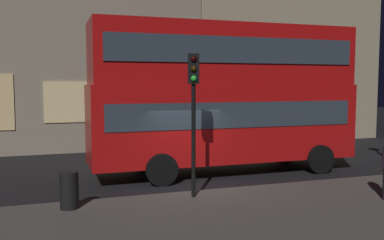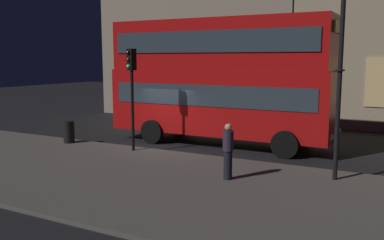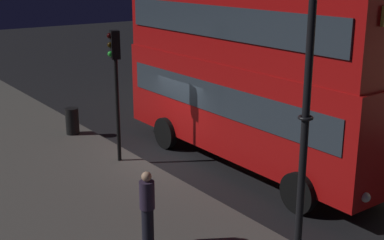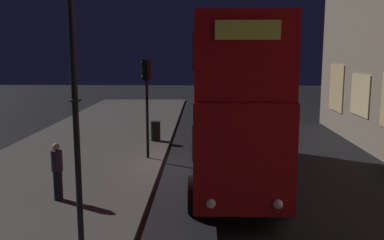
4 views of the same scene
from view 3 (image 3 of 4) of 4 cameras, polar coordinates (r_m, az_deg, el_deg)
The scene contains 7 objects.
ground_plane at distance 17.34m, azimuth -2.67°, elevation -4.10°, with size 80.00×80.00×0.00m, color black.
sidewalk_slab at distance 15.45m, azimuth -17.33°, elevation -7.25°, with size 44.00×7.53×0.12m, color #4C4944.
double_decker_bus at distance 16.10m, azimuth 6.28°, elevation 5.67°, with size 10.12×2.85×5.52m.
traffic_light_near_kerb at distance 16.11m, azimuth -8.31°, elevation 5.50°, with size 0.38×0.40×4.10m.
street_lamp at distance 9.17m, azimuth 12.78°, elevation 9.04°, with size 0.59×0.59×6.24m.
pedestrian at distance 11.55m, azimuth -4.87°, elevation -9.50°, with size 0.33×0.33×1.75m.
litter_bin at distance 19.70m, azimuth -12.86°, elevation -0.12°, with size 0.48×0.48×0.97m, color black.
Camera 3 is at (13.60, -8.89, 6.05)m, focal length 49.15 mm.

